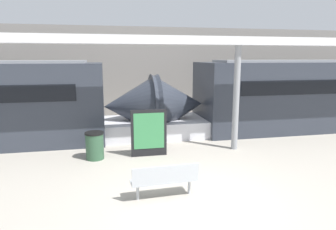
{
  "coord_description": "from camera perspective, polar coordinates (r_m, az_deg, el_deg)",
  "views": [
    {
      "loc": [
        -2.06,
        -6.36,
        3.32
      ],
      "look_at": [
        -0.01,
        3.35,
        1.4
      ],
      "focal_mm": 32.0,
      "sensor_mm": 36.0,
      "label": 1
    }
  ],
  "objects": [
    {
      "name": "trash_bin",
      "position": [
        10.2,
        -13.78,
        -5.67
      ],
      "size": [
        0.61,
        0.61,
        0.91
      ],
      "color": "#2D5138",
      "rests_on": "ground_plane"
    },
    {
      "name": "bench_near",
      "position": [
        7.24,
        -0.61,
        -11.96
      ],
      "size": [
        1.62,
        0.52,
        0.85
      ],
      "rotation": [
        0.0,
        0.0,
        0.05
      ],
      "color": "#ADB2B7",
      "rests_on": "ground_plane"
    },
    {
      "name": "poster_board",
      "position": [
        10.13,
        -3.65,
        -3.4
      ],
      "size": [
        1.21,
        0.07,
        1.61
      ],
      "color": "black",
      "rests_on": "ground_plane"
    },
    {
      "name": "ground_plane",
      "position": [
        7.47,
        5.58,
        -15.5
      ],
      "size": [
        60.0,
        60.0,
        0.0
      ],
      "primitive_type": "plane",
      "color": "#A8A093"
    },
    {
      "name": "canopy_beam",
      "position": [
        10.9,
        13.31,
        13.56
      ],
      "size": [
        28.0,
        0.6,
        0.28
      ],
      "primitive_type": "cube",
      "color": "silver",
      "rests_on": "support_column_near"
    },
    {
      "name": "support_column_near",
      "position": [
        10.98,
        12.85,
        3.06
      ],
      "size": [
        0.22,
        0.22,
        3.73
      ],
      "primitive_type": "cylinder",
      "color": "gray",
      "rests_on": "ground_plane"
    },
    {
      "name": "station_wall",
      "position": [
        17.3,
        -5.14,
        8.18
      ],
      "size": [
        56.0,
        0.2,
        5.0
      ],
      "primitive_type": "cube",
      "color": "gray",
      "rests_on": "ground_plane"
    },
    {
      "name": "train_left",
      "position": [
        16.49,
        28.51,
        3.36
      ],
      "size": [
        17.39,
        2.93,
        3.2
      ],
      "color": "#2D333D",
      "rests_on": "ground_plane"
    }
  ]
}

